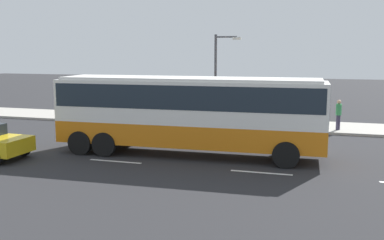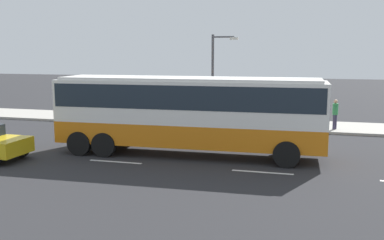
{
  "view_description": "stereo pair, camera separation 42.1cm",
  "coord_description": "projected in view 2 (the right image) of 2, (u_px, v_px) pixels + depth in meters",
  "views": [
    {
      "loc": [
        5.22,
        -18.85,
        4.69
      ],
      "look_at": [
        -0.21,
        -0.5,
        1.68
      ],
      "focal_mm": 41.09,
      "sensor_mm": 36.0,
      "label": 1
    },
    {
      "loc": [
        4.81,
        -18.96,
        4.69
      ],
      "look_at": [
        -0.21,
        -0.5,
        1.68
      ],
      "focal_mm": 41.09,
      "sensor_mm": 36.0,
      "label": 2
    }
  ],
  "objects": [
    {
      "name": "ground_plane",
      "position": [
        199.0,
        155.0,
        20.05
      ],
      "size": [
        120.0,
        120.0,
        0.0
      ],
      "primitive_type": "plane",
      "color": "#28282B"
    },
    {
      "name": "sidewalk_curb",
      "position": [
        233.0,
        123.0,
        28.41
      ],
      "size": [
        80.0,
        4.0,
        0.15
      ],
      "primitive_type": "cube",
      "color": "#A8A399",
      "rests_on": "ground_plane"
    },
    {
      "name": "lane_centreline",
      "position": [
        187.0,
        167.0,
        17.96
      ],
      "size": [
        32.92,
        0.16,
        0.01
      ],
      "color": "white",
      "rests_on": "ground_plane"
    },
    {
      "name": "coach_bus",
      "position": [
        188.0,
        107.0,
        19.68
      ],
      "size": [
        12.08,
        3.02,
        3.53
      ],
      "rotation": [
        0.0,
        0.0,
        0.03
      ],
      "color": "orange",
      "rests_on": "ground_plane"
    },
    {
      "name": "pedestrian_near_curb",
      "position": [
        335.0,
        112.0,
        25.62
      ],
      "size": [
        0.32,
        0.32,
        1.75
      ],
      "rotation": [
        0.0,
        0.0,
        5.61
      ],
      "color": "#38334C",
      "rests_on": "sidewalk_curb"
    },
    {
      "name": "street_lamp",
      "position": [
        216.0,
        72.0,
        26.93
      ],
      "size": [
        1.63,
        0.24,
        5.54
      ],
      "color": "#47474C",
      "rests_on": "sidewalk_curb"
    }
  ]
}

